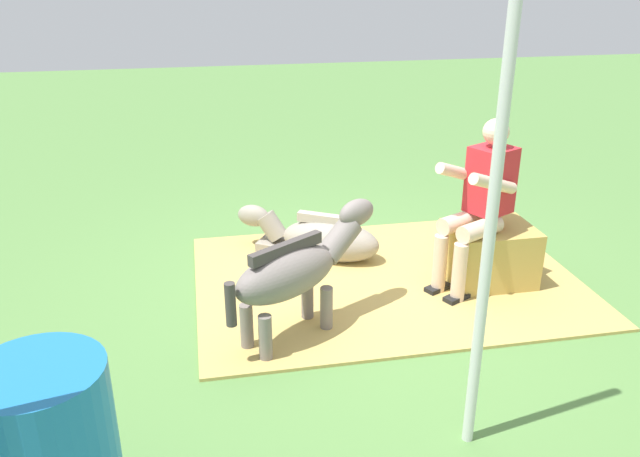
# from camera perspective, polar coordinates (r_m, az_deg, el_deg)

# --- Properties ---
(ground_plane) EXTENTS (24.00, 24.00, 0.00)m
(ground_plane) POSITION_cam_1_polar(r_m,az_deg,el_deg) (5.28, 3.02, -5.25)
(ground_plane) COLOR #568442
(hay_patch) EXTENTS (3.12, 2.25, 0.02)m
(hay_patch) POSITION_cam_1_polar(r_m,az_deg,el_deg) (5.41, 5.86, -4.46)
(hay_patch) COLOR tan
(hay_patch) RESTS_ON ground
(hay_bale) EXTENTS (0.68, 0.53, 0.50)m
(hay_bale) POSITION_cam_1_polar(r_m,az_deg,el_deg) (5.43, 14.65, -2.29)
(hay_bale) COLOR tan
(hay_bale) RESTS_ON ground
(person_seated) EXTENTS (0.72, 0.59, 1.38)m
(person_seated) POSITION_cam_1_polar(r_m,az_deg,el_deg) (5.13, 13.90, 2.56)
(person_seated) COLOR beige
(person_seated) RESTS_ON ground
(pony_standing) EXTENTS (1.19, 0.88, 0.87)m
(pony_standing) POSITION_cam_1_polar(r_m,az_deg,el_deg) (4.42, -2.09, -3.64)
(pony_standing) COLOR slate
(pony_standing) RESTS_ON ground
(pony_lying) EXTENTS (1.29, 0.92, 0.42)m
(pony_lying) POSITION_cam_1_polar(r_m,az_deg,el_deg) (5.71, -0.01, -0.86)
(pony_lying) COLOR gray
(pony_lying) RESTS_ON ground
(tent_pole_left) EXTENTS (0.06, 0.06, 2.53)m
(tent_pole_left) POSITION_cam_1_polar(r_m,az_deg,el_deg) (3.22, 14.80, -0.13)
(tent_pole_left) COLOR silver
(tent_pole_left) RESTS_ON ground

